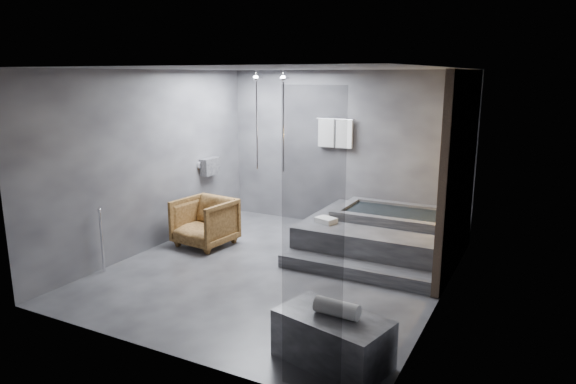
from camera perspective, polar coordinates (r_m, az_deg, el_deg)
The scene contains 7 objects.
room at distance 7.00m, azimuth 2.65°, elevation 4.78°, with size 5.00×5.04×2.82m.
tub_deck at distance 8.21m, azimuth 10.27°, elevation -4.80°, with size 2.20×2.00×0.50m, color #2D2D30.
tub_step at distance 7.21m, azimuth 7.38°, elevation -8.60°, with size 2.20×0.36×0.18m, color #2D2D30.
concrete_bench at distance 5.15m, azimuth 4.97°, elevation -15.95°, with size 1.08×0.59×0.49m, color #37373A.
driftwood_chair at distance 8.43m, azimuth -9.23°, elevation -3.32°, with size 0.83×0.85×0.78m, color #3F270F.
rolled_towel at distance 5.00m, azimuth 5.45°, elevation -12.74°, with size 0.16×0.16×0.44m, color white.
deck_towel at distance 7.90m, azimuth 4.24°, elevation -3.14°, with size 0.30×0.22×0.08m, color white.
Camera 1 is at (3.30, -6.05, 2.73)m, focal length 32.00 mm.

